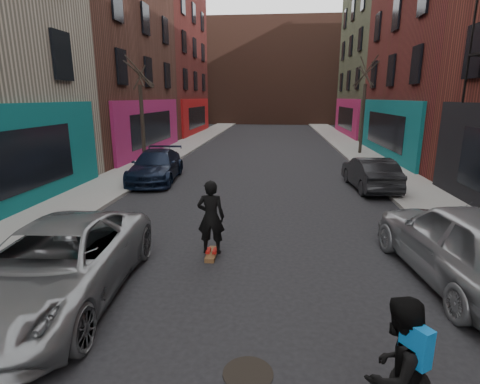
% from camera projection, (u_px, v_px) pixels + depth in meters
% --- Properties ---
extents(sidewalk_left, '(2.50, 84.00, 0.13)m').
position_uv_depth(sidewalk_left, '(193.00, 141.00, 31.53)').
color(sidewalk_left, gray).
rests_on(sidewalk_left, ground).
extents(sidewalk_right, '(2.50, 84.00, 0.13)m').
position_uv_depth(sidewalk_right, '(345.00, 143.00, 30.34)').
color(sidewalk_right, gray).
rests_on(sidewalk_right, ground).
extents(building_far, '(40.00, 10.00, 14.00)m').
position_uv_depth(building_far, '(273.00, 73.00, 54.30)').
color(building_far, '#47281E').
rests_on(building_far, ground).
extents(tree_left_far, '(2.00, 2.00, 6.50)m').
position_uv_depth(tree_left_far, '(141.00, 103.00, 19.14)').
color(tree_left_far, black).
rests_on(tree_left_far, sidewalk_left).
extents(tree_right_far, '(2.00, 2.00, 6.80)m').
position_uv_depth(tree_right_far, '(364.00, 99.00, 23.70)').
color(tree_right_far, black).
rests_on(tree_right_far, sidewalk_right).
extents(parked_left_far, '(2.74, 5.33, 1.44)m').
position_uv_depth(parked_left_far, '(56.00, 264.00, 6.83)').
color(parked_left_far, gray).
rests_on(parked_left_far, ground).
extents(parked_left_end, '(2.34, 4.86, 1.37)m').
position_uv_depth(parked_left_end, '(156.00, 166.00, 16.76)').
color(parked_left_end, black).
rests_on(parked_left_end, ground).
extents(parked_right_far, '(2.58, 5.23, 1.71)m').
position_uv_depth(parked_right_far, '(468.00, 244.00, 7.41)').
color(parked_right_far, '#9C9FA4').
rests_on(parked_right_far, ground).
extents(parked_right_end, '(1.68, 4.10, 1.32)m').
position_uv_depth(parked_right_end, '(370.00, 173.00, 15.26)').
color(parked_right_end, black).
rests_on(parked_right_end, ground).
extents(skateboard, '(0.24, 0.80, 0.10)m').
position_uv_depth(skateboard, '(212.00, 254.00, 8.91)').
color(skateboard, brown).
rests_on(skateboard, ground).
extents(skateboarder, '(0.65, 0.43, 1.76)m').
position_uv_depth(skateboarder, '(211.00, 217.00, 8.68)').
color(skateboarder, black).
rests_on(skateboarder, skateboard).
extents(pedestrian, '(1.06, 1.01, 1.73)m').
position_uv_depth(pedestrian, '(396.00, 372.00, 3.95)').
color(pedestrian, black).
rests_on(pedestrian, ground).
extents(manhole, '(0.71, 0.71, 0.01)m').
position_uv_depth(manhole, '(248.00, 374.00, 5.13)').
color(manhole, black).
rests_on(manhole, ground).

